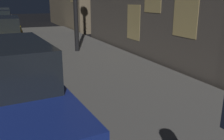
{
  "coord_description": "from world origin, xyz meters",
  "views": [
    {
      "loc": [
        3.09,
        -0.06,
        1.97
      ],
      "look_at": [
        4.21,
        2.47,
        1.19
      ],
      "focal_mm": 39.26,
      "sensor_mm": 36.0,
      "label": 1
    }
  ],
  "objects": []
}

